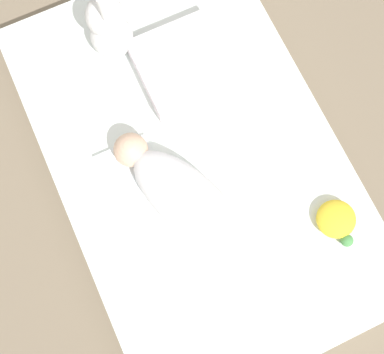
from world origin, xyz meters
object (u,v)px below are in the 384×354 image
(pillow, at_px, (185,65))
(turtle_plush, at_px, (337,220))
(swaddled_baby, at_px, (182,195))
(bunny_plush, at_px, (109,28))

(pillow, height_order, turtle_plush, pillow)
(swaddled_baby, bearing_deg, pillow, -49.16)
(swaddled_baby, height_order, bunny_plush, bunny_plush)
(pillow, xyz_separation_m, turtle_plush, (0.71, 0.22, -0.02))
(turtle_plush, bearing_deg, bunny_plush, -155.19)
(pillow, relative_size, turtle_plush, 2.00)
(pillow, distance_m, turtle_plush, 0.74)
(swaddled_baby, distance_m, pillow, 0.47)
(swaddled_baby, bearing_deg, turtle_plush, -146.57)
(pillow, xyz_separation_m, bunny_plush, (-0.19, -0.19, 0.08))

